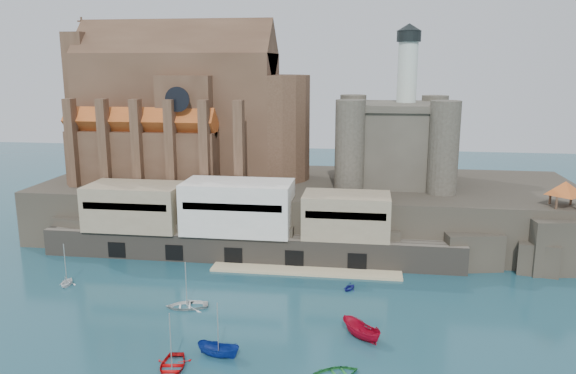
% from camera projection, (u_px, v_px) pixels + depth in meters
% --- Properties ---
extents(ground, '(300.00, 300.00, 0.00)m').
position_uv_depth(ground, '(274.00, 322.00, 71.27)').
color(ground, '#173F4C').
rests_on(ground, ground).
extents(promontory, '(100.00, 36.00, 10.00)m').
position_uv_depth(promontory, '(307.00, 207.00, 108.31)').
color(promontory, '#29241E').
rests_on(promontory, ground).
extents(quay, '(70.00, 12.00, 13.05)m').
position_uv_depth(quay, '(237.00, 223.00, 93.67)').
color(quay, '#5D554A').
rests_on(quay, ground).
extents(church, '(47.00, 25.93, 30.51)m').
position_uv_depth(church, '(188.00, 115.00, 110.30)').
color(church, '#493122').
rests_on(church, promontory).
extents(castle_keep, '(21.20, 21.20, 29.30)m').
position_uv_depth(castle_keep, '(395.00, 139.00, 104.86)').
color(castle_keep, '#423E34').
rests_on(castle_keep, promontory).
extents(rock_outcrop, '(14.50, 10.50, 8.70)m').
position_uv_depth(rock_outcrop, '(560.00, 243.00, 89.63)').
color(rock_outcrop, '#29241E').
rests_on(rock_outcrop, ground).
extents(pavilion, '(6.40, 6.40, 5.40)m').
position_uv_depth(pavilion, '(565.00, 190.00, 87.92)').
color(pavilion, '#493122').
rests_on(pavilion, rock_outcrop).
extents(boat_0, '(4.12, 1.74, 5.58)m').
position_uv_depth(boat_0, '(172.00, 368.00, 60.32)').
color(boat_0, '#B50709').
rests_on(boat_0, ground).
extents(boat_2, '(2.32, 2.28, 5.12)m').
position_uv_depth(boat_2, '(219.00, 356.00, 62.88)').
color(boat_2, navy).
rests_on(boat_2, ground).
extents(boat_4, '(3.00, 1.97, 3.32)m').
position_uv_depth(boat_4, '(67.00, 285.00, 82.99)').
color(boat_4, white).
rests_on(boat_4, ground).
extents(boat_5, '(3.15, 3.14, 5.84)m').
position_uv_depth(boat_5, '(361.00, 338.00, 67.10)').
color(boat_5, '#AB0824').
rests_on(boat_5, ground).
extents(boat_6, '(2.22, 4.20, 5.65)m').
position_uv_depth(boat_6, '(187.00, 307.00, 75.49)').
color(boat_6, silver).
rests_on(boat_6, ground).
extents(boat_7, '(2.69, 2.33, 2.66)m').
position_uv_depth(boat_7, '(349.00, 290.00, 81.40)').
color(boat_7, navy).
rests_on(boat_7, ground).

